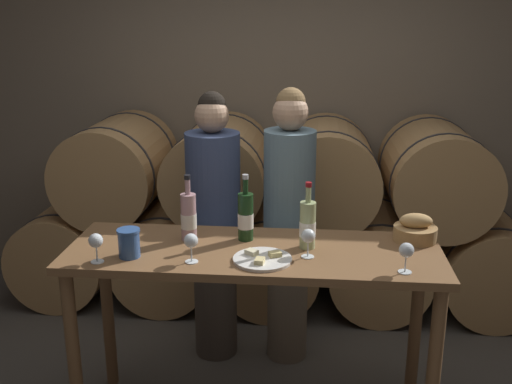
{
  "coord_description": "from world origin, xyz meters",
  "views": [
    {
      "loc": [
        0.26,
        -2.65,
        2.04
      ],
      "look_at": [
        0.0,
        0.12,
        1.2
      ],
      "focal_mm": 42.0,
      "sensor_mm": 36.0,
      "label": 1
    }
  ],
  "objects_px": {
    "blue_crock": "(129,242)",
    "wine_glass_far_left": "(96,242)",
    "wine_bottle_red": "(246,217)",
    "bread_basket": "(415,230)",
    "wine_glass_center": "(308,237)",
    "cheese_plate": "(262,259)",
    "wine_glass_left": "(191,242)",
    "wine_glass_right": "(406,251)",
    "person_right": "(289,224)",
    "tasting_table": "(254,276)",
    "wine_bottle_rose": "(189,217)",
    "person_left": "(214,226)",
    "wine_bottle_white": "(308,225)"
  },
  "relations": [
    {
      "from": "blue_crock",
      "to": "wine_glass_right",
      "type": "distance_m",
      "value": 1.25
    },
    {
      "from": "blue_crock",
      "to": "wine_glass_far_left",
      "type": "distance_m",
      "value": 0.15
    },
    {
      "from": "wine_glass_right",
      "to": "blue_crock",
      "type": "bearing_deg",
      "value": 177.21
    },
    {
      "from": "wine_glass_left",
      "to": "wine_glass_right",
      "type": "bearing_deg",
      "value": -1.54
    },
    {
      "from": "blue_crock",
      "to": "wine_glass_right",
      "type": "xyz_separation_m",
      "value": [
        1.25,
        -0.06,
        0.03
      ]
    },
    {
      "from": "cheese_plate",
      "to": "wine_glass_center",
      "type": "xyz_separation_m",
      "value": [
        0.21,
        0.06,
        0.09
      ]
    },
    {
      "from": "wine_bottle_red",
      "to": "wine_bottle_rose",
      "type": "height_order",
      "value": "wine_bottle_red"
    },
    {
      "from": "wine_bottle_red",
      "to": "bread_basket",
      "type": "bearing_deg",
      "value": 4.42
    },
    {
      "from": "person_left",
      "to": "person_right",
      "type": "bearing_deg",
      "value": 0.01
    },
    {
      "from": "wine_bottle_rose",
      "to": "wine_glass_left",
      "type": "distance_m",
      "value": 0.29
    },
    {
      "from": "wine_glass_left",
      "to": "cheese_plate",
      "type": "bearing_deg",
      "value": 8.09
    },
    {
      "from": "blue_crock",
      "to": "wine_glass_center",
      "type": "bearing_deg",
      "value": 5.0
    },
    {
      "from": "person_right",
      "to": "wine_bottle_rose",
      "type": "relative_size",
      "value": 4.93
    },
    {
      "from": "tasting_table",
      "to": "blue_crock",
      "type": "xyz_separation_m",
      "value": [
        -0.56,
        -0.14,
        0.21
      ]
    },
    {
      "from": "person_right",
      "to": "wine_glass_far_left",
      "type": "bearing_deg",
      "value": -134.67
    },
    {
      "from": "cheese_plate",
      "to": "wine_glass_center",
      "type": "bearing_deg",
      "value": 16.74
    },
    {
      "from": "wine_glass_far_left",
      "to": "wine_glass_left",
      "type": "distance_m",
      "value": 0.43
    },
    {
      "from": "person_left",
      "to": "wine_bottle_white",
      "type": "distance_m",
      "value": 0.84
    },
    {
      "from": "person_left",
      "to": "bread_basket",
      "type": "relative_size",
      "value": 7.61
    },
    {
      "from": "person_left",
      "to": "wine_bottle_red",
      "type": "height_order",
      "value": "person_left"
    },
    {
      "from": "person_right",
      "to": "cheese_plate",
      "type": "height_order",
      "value": "person_right"
    },
    {
      "from": "wine_bottle_white",
      "to": "bread_basket",
      "type": "distance_m",
      "value": 0.56
    },
    {
      "from": "wine_bottle_rose",
      "to": "wine_glass_right",
      "type": "relative_size",
      "value": 2.43
    },
    {
      "from": "wine_bottle_white",
      "to": "bread_basket",
      "type": "bearing_deg",
      "value": 15.23
    },
    {
      "from": "bread_basket",
      "to": "person_left",
      "type": "bearing_deg",
      "value": 157.88
    },
    {
      "from": "person_left",
      "to": "wine_glass_far_left",
      "type": "distance_m",
      "value": 0.96
    },
    {
      "from": "tasting_table",
      "to": "wine_glass_right",
      "type": "relative_size",
      "value": 13.06
    },
    {
      "from": "blue_crock",
      "to": "wine_glass_far_left",
      "type": "bearing_deg",
      "value": -149.86
    },
    {
      "from": "wine_glass_right",
      "to": "tasting_table",
      "type": "bearing_deg",
      "value": 163.33
    },
    {
      "from": "person_left",
      "to": "wine_bottle_red",
      "type": "relative_size",
      "value": 4.83
    },
    {
      "from": "person_right",
      "to": "wine_glass_center",
      "type": "xyz_separation_m",
      "value": [
        0.11,
        -0.7,
        0.19
      ]
    },
    {
      "from": "blue_crock",
      "to": "wine_glass_left",
      "type": "distance_m",
      "value": 0.3
    },
    {
      "from": "bread_basket",
      "to": "wine_glass_right",
      "type": "distance_m",
      "value": 0.41
    },
    {
      "from": "bread_basket",
      "to": "wine_glass_far_left",
      "type": "bearing_deg",
      "value": -164.61
    },
    {
      "from": "wine_bottle_rose",
      "to": "bread_basket",
      "type": "relative_size",
      "value": 1.57
    },
    {
      "from": "blue_crock",
      "to": "cheese_plate",
      "type": "height_order",
      "value": "blue_crock"
    },
    {
      "from": "wine_glass_left",
      "to": "wine_bottle_rose",
      "type": "bearing_deg",
      "value": 103.4
    },
    {
      "from": "wine_bottle_red",
      "to": "wine_glass_center",
      "type": "bearing_deg",
      "value": -32.23
    },
    {
      "from": "person_right",
      "to": "wine_bottle_rose",
      "type": "bearing_deg",
      "value": -131.94
    },
    {
      "from": "tasting_table",
      "to": "blue_crock",
      "type": "bearing_deg",
      "value": -165.72
    },
    {
      "from": "cheese_plate",
      "to": "wine_glass_center",
      "type": "distance_m",
      "value": 0.23
    },
    {
      "from": "wine_bottle_red",
      "to": "bread_basket",
      "type": "relative_size",
      "value": 1.58
    },
    {
      "from": "cheese_plate",
      "to": "wine_glass_left",
      "type": "xyz_separation_m",
      "value": [
        -0.32,
        -0.05,
        0.09
      ]
    },
    {
      "from": "wine_bottle_rose",
      "to": "wine_glass_far_left",
      "type": "xyz_separation_m",
      "value": [
        -0.36,
        -0.32,
        -0.02
      ]
    },
    {
      "from": "wine_glass_left",
      "to": "wine_glass_right",
      "type": "xyz_separation_m",
      "value": [
        0.95,
        -0.03,
        0.0
      ]
    },
    {
      "from": "tasting_table",
      "to": "wine_bottle_red",
      "type": "height_order",
      "value": "wine_bottle_red"
    },
    {
      "from": "wine_glass_left",
      "to": "wine_bottle_red",
      "type": "bearing_deg",
      "value": 54.71
    },
    {
      "from": "wine_bottle_white",
      "to": "wine_glass_right",
      "type": "relative_size",
      "value": 2.38
    },
    {
      "from": "wine_bottle_red",
      "to": "wine_glass_center",
      "type": "xyz_separation_m",
      "value": [
        0.31,
        -0.2,
        -0.02
      ]
    },
    {
      "from": "blue_crock",
      "to": "person_left",
      "type": "bearing_deg",
      "value": 70.77
    }
  ]
}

